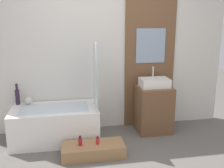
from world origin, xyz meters
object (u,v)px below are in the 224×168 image
Objects in this scene: bathtub at (55,124)px; sink at (154,83)px; vase_tall_dark at (17,96)px; wooden_step_bench at (93,150)px; bottle_soap_primary at (80,141)px; bottle_soap_secondary at (98,141)px; vase_round_light at (28,101)px.

sink reaches higher than bathtub.
sink is 2.16m from vase_tall_dark.
sink is 1.38× the size of vase_tall_dark.
wooden_step_bench is 1.46m from sink.
sink reaches higher than bottle_soap_primary.
sink is at bearing 33.29° from bottle_soap_secondary.
vase_round_light is at bearing 175.28° from sink.
sink is at bearing 28.07° from bottle_soap_primary.
wooden_step_bench is 0.15m from bottle_soap_secondary.
wooden_step_bench is 1.48m from vase_tall_dark.
vase_round_light is at bearing 148.43° from bathtub.
sink is at bearing -4.72° from vase_round_light.
bottle_soap_primary is 1.23× the size of bottle_soap_secondary.
sink is (1.07, 0.66, 0.74)m from wooden_step_bench.
sink is 4.15× the size of bottle_soap_secondary.
bottle_soap_primary is at bearing -43.42° from vase_tall_dark.
vase_round_light is 0.84× the size of bottle_soap_primary.
bottle_soap_primary reaches higher than bottle_soap_secondary.
vase_tall_dark is 1.31m from bottle_soap_primary.
sink is 4.00× the size of vase_round_light.
vase_round_light is at bearing 139.60° from bottle_soap_secondary.
bottle_soap_secondary is at bearing -45.43° from bathtub.
vase_round_light is at bearing 137.67° from wooden_step_bench.
vase_round_light reaches higher than bottle_soap_secondary.
vase_tall_dark is at bearing 143.09° from bottle_soap_secondary.
bottle_soap_primary is (0.34, -0.58, -0.03)m from bathtub.
vase_tall_dark is at bearing 154.34° from bathtub.
wooden_step_bench is (0.51, -0.58, -0.18)m from bathtub.
bathtub is 1.51× the size of wooden_step_bench.
vase_tall_dark is (-1.07, 0.85, 0.57)m from wooden_step_bench.
sink reaches higher than wooden_step_bench.
vase_tall_dark is 3.00× the size of bottle_soap_secondary.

